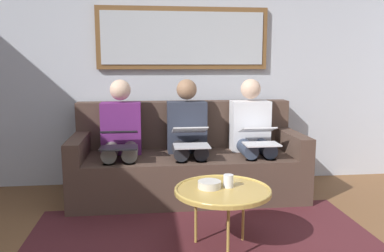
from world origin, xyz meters
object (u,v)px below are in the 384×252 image
Objects in this scene: laptop_silver at (191,137)px; laptop_black at (119,139)px; couch at (187,163)px; coffee_table at (223,191)px; person_left at (252,133)px; laptop_white at (259,136)px; person_middle at (188,135)px; person_right at (121,136)px; cup at (228,181)px; bowl at (209,185)px; framed_mirror at (183,38)px.

laptop_black is (0.64, 0.01, -0.00)m from laptop_silver.
couch is 3.27× the size of coffee_table.
person_left is (-0.52, -1.15, 0.19)m from coffee_table.
laptop_silver is (0.64, -0.01, 0.00)m from laptop_white.
person_right is at bearing 0.00° from person_middle.
person_right reaches higher than cup.
cup is 0.25× the size of laptop_white.
person_middle is at bearing -90.00° from laptop_silver.
cup is 0.14m from bowl.
laptop_silver is 0.34× the size of person_right.
framed_mirror is at bearing -90.00° from couch.
framed_mirror is at bearing -132.37° from laptop_black.
person_right is (0.64, -0.23, -0.02)m from laptop_silver.
bowl is at bearing -22.92° from coffee_table.
person_left reaches higher than bowl.
person_middle is at bearing -88.28° from bowl.
laptop_white is (-0.47, -0.87, 0.15)m from cup.
person_middle is (0.64, -0.24, -0.02)m from laptop_white.
laptop_silver is 0.64m from laptop_black.
laptop_black is (0.64, 0.70, -0.92)m from framed_mirror.
bowl is 0.14× the size of person_left.
laptop_black reaches higher than cup.
laptop_white is 0.91× the size of laptop_silver.
bowl is 0.46× the size of laptop_white.
person_right reaches higher than couch.
person_middle is at bearing -159.08° from laptop_black.
laptop_black is at bearing 1.17° from laptop_silver.
couch is at bearing -88.38° from bowl.
laptop_white is (-0.61, -0.87, 0.17)m from bowl.
person_right is (1.28, -0.24, -0.02)m from laptop_white.
person_left is (-0.64, 0.07, 0.30)m from couch.
person_right reaches higher than laptop_black.
couch is at bearing 90.00° from framed_mirror.
laptop_black is at bearing -49.92° from coffee_table.
couch reaches higher than laptop_white.
person_left is at bearing -114.32° from coffee_table.
person_left is 2.92× the size of laptop_silver.
person_right reaches higher than laptop_white.
coffee_table is at bearing 65.68° from person_left.
person_middle reaches higher than laptop_silver.
framed_mirror is at bearing -83.85° from cup.
person_left and person_right have the same top height.
person_left is 3.24× the size of laptop_black.
person_right is (0.64, 0.46, -0.94)m from framed_mirror.
framed_mirror is 2.67× the size of coffee_table.
framed_mirror reaches higher than person_left.
laptop_silver is (0.03, -0.88, 0.17)m from bowl.
framed_mirror reaches higher than person_right.
person_left is (-0.64, 0.46, -0.94)m from framed_mirror.
laptop_silver is at bearing 90.00° from couch.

